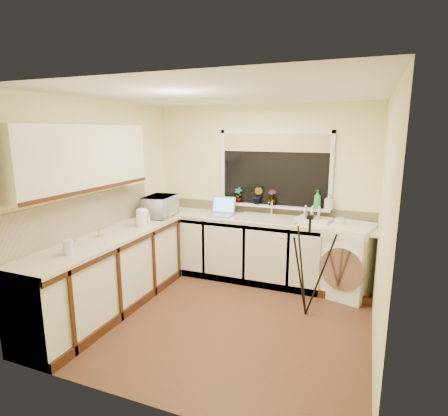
{
  "coord_description": "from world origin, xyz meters",
  "views": [
    {
      "loc": [
        1.44,
        -3.58,
        2.09
      ],
      "look_at": [
        -0.2,
        0.55,
        1.15
      ],
      "focal_mm": 29.45,
      "sensor_mm": 36.0,
      "label": 1
    }
  ],
  "objects_px": {
    "plant_b": "(258,196)",
    "cup_back": "(340,222)",
    "plant_c": "(272,197)",
    "glass_jug": "(68,248)",
    "kettle": "(142,218)",
    "soap_bottle_green": "(317,199)",
    "microwave": "(160,206)",
    "laptop": "(222,210)",
    "steel_jar": "(101,232)",
    "dish_rack": "(313,220)",
    "tripod": "(308,266)",
    "plant_a": "(238,195)",
    "washing_machine": "(344,259)",
    "cup_left": "(73,245)",
    "soap_bottle_clear": "(329,201)"
  },
  "relations": [
    {
      "from": "washing_machine",
      "to": "soap_bottle_clear",
      "type": "relative_size",
      "value": 4.3
    },
    {
      "from": "dish_rack",
      "to": "glass_jug",
      "type": "distance_m",
      "value": 2.97
    },
    {
      "from": "plant_b",
      "to": "soap_bottle_green",
      "type": "xyz_separation_m",
      "value": [
        0.83,
        0.01,
        0.0
      ]
    },
    {
      "from": "tripod",
      "to": "plant_c",
      "type": "relative_size",
      "value": 5.39
    },
    {
      "from": "microwave",
      "to": "plant_c",
      "type": "xyz_separation_m",
      "value": [
        1.45,
        0.63,
        0.11
      ]
    },
    {
      "from": "microwave",
      "to": "soap_bottle_clear",
      "type": "bearing_deg",
      "value": -80.54
    },
    {
      "from": "laptop",
      "to": "cup_back",
      "type": "relative_size",
      "value": 2.78
    },
    {
      "from": "dish_rack",
      "to": "kettle",
      "type": "bearing_deg",
      "value": -142.25
    },
    {
      "from": "tripod",
      "to": "washing_machine",
      "type": "bearing_deg",
      "value": 60.04
    },
    {
      "from": "soap_bottle_green",
      "to": "plant_b",
      "type": "bearing_deg",
      "value": -179.36
    },
    {
      "from": "laptop",
      "to": "kettle",
      "type": "xyz_separation_m",
      "value": [
        -0.69,
        -0.97,
        0.04
      ]
    },
    {
      "from": "washing_machine",
      "to": "plant_c",
      "type": "bearing_deg",
      "value": -176.86
    },
    {
      "from": "laptop",
      "to": "washing_machine",
      "type": "bearing_deg",
      "value": -2.51
    },
    {
      "from": "plant_c",
      "to": "glass_jug",
      "type": "bearing_deg",
      "value": -120.89
    },
    {
      "from": "microwave",
      "to": "plant_c",
      "type": "distance_m",
      "value": 1.59
    },
    {
      "from": "washing_machine",
      "to": "microwave",
      "type": "height_order",
      "value": "microwave"
    },
    {
      "from": "laptop",
      "to": "microwave",
      "type": "relative_size",
      "value": 0.67
    },
    {
      "from": "glass_jug",
      "to": "plant_c",
      "type": "distance_m",
      "value": 2.78
    },
    {
      "from": "soap_bottle_green",
      "to": "soap_bottle_clear",
      "type": "bearing_deg",
      "value": 4.0
    },
    {
      "from": "dish_rack",
      "to": "soap_bottle_green",
      "type": "bearing_deg",
      "value": 99.36
    },
    {
      "from": "washing_machine",
      "to": "soap_bottle_green",
      "type": "xyz_separation_m",
      "value": [
        -0.4,
        0.24,
        0.72
      ]
    },
    {
      "from": "glass_jug",
      "to": "plant_b",
      "type": "relative_size",
      "value": 0.56
    },
    {
      "from": "soap_bottle_green",
      "to": "cup_left",
      "type": "distance_m",
      "value": 3.09
    },
    {
      "from": "soap_bottle_clear",
      "to": "cup_left",
      "type": "xyz_separation_m",
      "value": [
        -2.3,
        -2.22,
        -0.21
      ]
    },
    {
      "from": "kettle",
      "to": "microwave",
      "type": "relative_size",
      "value": 0.39
    },
    {
      "from": "kettle",
      "to": "laptop",
      "type": "bearing_deg",
      "value": 54.42
    },
    {
      "from": "tripod",
      "to": "cup_left",
      "type": "xyz_separation_m",
      "value": [
        -2.21,
        -1.21,
        0.35
      ]
    },
    {
      "from": "laptop",
      "to": "tripod",
      "type": "distance_m",
      "value": 1.62
    },
    {
      "from": "dish_rack",
      "to": "tripod",
      "type": "relative_size",
      "value": 0.37
    },
    {
      "from": "cup_left",
      "to": "tripod",
      "type": "bearing_deg",
      "value": 28.74
    },
    {
      "from": "plant_c",
      "to": "plant_a",
      "type": "bearing_deg",
      "value": -178.59
    },
    {
      "from": "soap_bottle_clear",
      "to": "soap_bottle_green",
      "type": "bearing_deg",
      "value": -176.0
    },
    {
      "from": "steel_jar",
      "to": "plant_a",
      "type": "bearing_deg",
      "value": 59.19
    },
    {
      "from": "plant_a",
      "to": "plant_c",
      "type": "distance_m",
      "value": 0.5
    },
    {
      "from": "laptop",
      "to": "dish_rack",
      "type": "xyz_separation_m",
      "value": [
        1.3,
        0.0,
        -0.03
      ]
    },
    {
      "from": "plant_a",
      "to": "plant_c",
      "type": "bearing_deg",
      "value": 1.41
    },
    {
      "from": "microwave",
      "to": "dish_rack",
      "type": "bearing_deg",
      "value": -85.17
    },
    {
      "from": "dish_rack",
      "to": "soap_bottle_clear",
      "type": "distance_m",
      "value": 0.35
    },
    {
      "from": "kettle",
      "to": "steel_jar",
      "type": "relative_size",
      "value": 2.03
    },
    {
      "from": "cup_back",
      "to": "plant_a",
      "type": "bearing_deg",
      "value": 171.27
    },
    {
      "from": "steel_jar",
      "to": "plant_b",
      "type": "height_order",
      "value": "plant_b"
    },
    {
      "from": "dish_rack",
      "to": "cup_back",
      "type": "distance_m",
      "value": 0.33
    },
    {
      "from": "kettle",
      "to": "soap_bottle_green",
      "type": "distance_m",
      "value": 2.33
    },
    {
      "from": "kettle",
      "to": "cup_back",
      "type": "bearing_deg",
      "value": 22.57
    },
    {
      "from": "plant_b",
      "to": "cup_back",
      "type": "height_order",
      "value": "plant_b"
    },
    {
      "from": "soap_bottle_clear",
      "to": "cup_left",
      "type": "height_order",
      "value": "soap_bottle_clear"
    },
    {
      "from": "steel_jar",
      "to": "plant_b",
      "type": "distance_m",
      "value": 2.21
    },
    {
      "from": "tripod",
      "to": "microwave",
      "type": "xyz_separation_m",
      "value": [
        -2.14,
        0.38,
        0.46
      ]
    },
    {
      "from": "kettle",
      "to": "plant_b",
      "type": "height_order",
      "value": "plant_b"
    },
    {
      "from": "glass_jug",
      "to": "washing_machine",
      "type": "bearing_deg",
      "value": 40.91
    }
  ]
}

